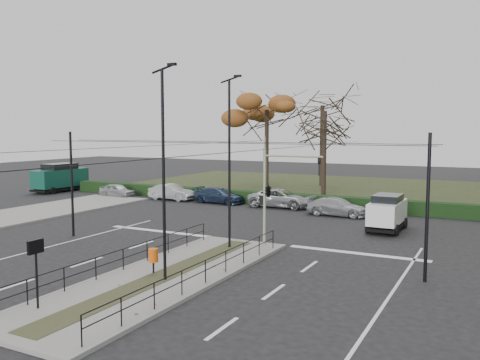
{
  "coord_description": "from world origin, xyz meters",
  "views": [
    {
      "loc": [
        12.1,
        -19.18,
        6.12
      ],
      "look_at": [
        -0.82,
        5.93,
        3.3
      ],
      "focal_mm": 38.0,
      "sensor_mm": 36.0,
      "label": 1
    }
  ],
  "objects_px": {
    "traffic_light": "(270,189)",
    "litter_bin": "(153,256)",
    "bare_tree_center": "(322,111)",
    "parked_car_third": "(219,195)",
    "parked_car_fourth": "(281,198)",
    "rust_tree": "(267,110)",
    "parked_car_fifth": "(337,207)",
    "parked_car_first": "(117,190)",
    "streetlamp_median_near": "(164,172)",
    "green_van": "(60,177)",
    "info_panel": "(36,255)",
    "streetlamp_median_far": "(230,161)",
    "parked_car_second": "(172,192)",
    "white_van": "(387,212)",
    "bare_tree_near": "(325,117)"
  },
  "relations": [
    {
      "from": "traffic_light",
      "to": "bare_tree_center",
      "type": "distance_m",
      "value": 29.68
    },
    {
      "from": "white_van",
      "to": "bare_tree_near",
      "type": "distance_m",
      "value": 16.87
    },
    {
      "from": "litter_bin",
      "to": "green_van",
      "type": "height_order",
      "value": "green_van"
    },
    {
      "from": "bare_tree_center",
      "to": "bare_tree_near",
      "type": "bearing_deg",
      "value": -70.56
    },
    {
      "from": "litter_bin",
      "to": "bare_tree_center",
      "type": "relative_size",
      "value": 0.09
    },
    {
      "from": "info_panel",
      "to": "streetlamp_median_near",
      "type": "distance_m",
      "value": 5.58
    },
    {
      "from": "traffic_light",
      "to": "bare_tree_near",
      "type": "relative_size",
      "value": 0.49
    },
    {
      "from": "litter_bin",
      "to": "green_van",
      "type": "xyz_separation_m",
      "value": [
        -25.95,
        19.48,
        0.55
      ]
    },
    {
      "from": "litter_bin",
      "to": "info_panel",
      "type": "xyz_separation_m",
      "value": [
        -0.92,
        -5.17,
        1.09
      ]
    },
    {
      "from": "parked_car_second",
      "to": "parked_car_fourth",
      "type": "xyz_separation_m",
      "value": [
        10.09,
        0.51,
        0.03
      ]
    },
    {
      "from": "white_van",
      "to": "parked_car_third",
      "type": "bearing_deg",
      "value": 159.99
    },
    {
      "from": "info_panel",
      "to": "litter_bin",
      "type": "bearing_deg",
      "value": 79.89
    },
    {
      "from": "parked_car_first",
      "to": "green_van",
      "type": "bearing_deg",
      "value": 88.81
    },
    {
      "from": "streetlamp_median_near",
      "to": "streetlamp_median_far",
      "type": "relative_size",
      "value": 0.98
    },
    {
      "from": "parked_car_second",
      "to": "parked_car_fifth",
      "type": "height_order",
      "value": "parked_car_second"
    },
    {
      "from": "info_panel",
      "to": "parked_car_second",
      "type": "bearing_deg",
      "value": 115.45
    },
    {
      "from": "parked_car_fifth",
      "to": "parked_car_first",
      "type": "bearing_deg",
      "value": 89.75
    },
    {
      "from": "litter_bin",
      "to": "parked_car_fifth",
      "type": "relative_size",
      "value": 0.24
    },
    {
      "from": "streetlamp_median_near",
      "to": "rust_tree",
      "type": "distance_m",
      "value": 35.47
    },
    {
      "from": "streetlamp_median_near",
      "to": "bare_tree_center",
      "type": "relative_size",
      "value": 0.75
    },
    {
      "from": "parked_car_second",
      "to": "streetlamp_median_far",
      "type": "bearing_deg",
      "value": -134.92
    },
    {
      "from": "info_panel",
      "to": "parked_car_third",
      "type": "bearing_deg",
      "value": 106.01
    },
    {
      "from": "rust_tree",
      "to": "traffic_light",
      "type": "bearing_deg",
      "value": -65.45
    },
    {
      "from": "parked_car_first",
      "to": "parked_car_third",
      "type": "distance_m",
      "value": 10.12
    },
    {
      "from": "streetlamp_median_far",
      "to": "bare_tree_near",
      "type": "xyz_separation_m",
      "value": [
        -2.21,
        22.11,
        2.68
      ]
    },
    {
      "from": "litter_bin",
      "to": "streetlamp_median_far",
      "type": "relative_size",
      "value": 0.12
    },
    {
      "from": "streetlamp_median_far",
      "to": "bare_tree_near",
      "type": "distance_m",
      "value": 22.38
    },
    {
      "from": "parked_car_fourth",
      "to": "parked_car_fifth",
      "type": "distance_m",
      "value": 5.38
    },
    {
      "from": "streetlamp_median_far",
      "to": "green_van",
      "type": "xyz_separation_m",
      "value": [
        -26.55,
        13.88,
        -3.1
      ]
    },
    {
      "from": "traffic_light",
      "to": "parked_car_third",
      "type": "distance_m",
      "value": 16.61
    },
    {
      "from": "litter_bin",
      "to": "green_van",
      "type": "bearing_deg",
      "value": 143.11
    },
    {
      "from": "traffic_light",
      "to": "bare_tree_center",
      "type": "bearing_deg",
      "value": 102.96
    },
    {
      "from": "litter_bin",
      "to": "bare_tree_center",
      "type": "height_order",
      "value": "bare_tree_center"
    },
    {
      "from": "bare_tree_center",
      "to": "parked_car_third",
      "type": "bearing_deg",
      "value": -103.34
    },
    {
      "from": "traffic_light",
      "to": "streetlamp_median_near",
      "type": "relative_size",
      "value": 0.59
    },
    {
      "from": "traffic_light",
      "to": "parked_car_first",
      "type": "xyz_separation_m",
      "value": [
        -20.37,
        11.85,
        -2.46
      ]
    },
    {
      "from": "litter_bin",
      "to": "parked_car_fifth",
      "type": "height_order",
      "value": "parked_car_fifth"
    },
    {
      "from": "litter_bin",
      "to": "parked_car_fifth",
      "type": "xyz_separation_m",
      "value": [
        2.51,
        18.2,
        -0.24
      ]
    },
    {
      "from": "rust_tree",
      "to": "bare_tree_center",
      "type": "bearing_deg",
      "value": 23.97
    },
    {
      "from": "traffic_light",
      "to": "parked_car_fifth",
      "type": "xyz_separation_m",
      "value": [
        0.29,
        11.27,
        -2.43
      ]
    },
    {
      "from": "streetlamp_median_far",
      "to": "parked_car_fourth",
      "type": "bearing_deg",
      "value": 102.4
    },
    {
      "from": "parked_car_second",
      "to": "bare_tree_near",
      "type": "relative_size",
      "value": 0.41
    },
    {
      "from": "info_panel",
      "to": "parked_car_third",
      "type": "relative_size",
      "value": 0.53
    },
    {
      "from": "white_van",
      "to": "rust_tree",
      "type": "height_order",
      "value": "rust_tree"
    },
    {
      "from": "streetlamp_median_near",
      "to": "rust_tree",
      "type": "bearing_deg",
      "value": 107.68
    },
    {
      "from": "traffic_light",
      "to": "litter_bin",
      "type": "distance_m",
      "value": 7.6
    },
    {
      "from": "parked_car_second",
      "to": "rust_tree",
      "type": "distance_m",
      "value": 15.8
    },
    {
      "from": "traffic_light",
      "to": "streetlamp_median_near",
      "type": "bearing_deg",
      "value": -99.29
    },
    {
      "from": "streetlamp_median_near",
      "to": "white_van",
      "type": "bearing_deg",
      "value": 68.96
    },
    {
      "from": "parked_car_fourth",
      "to": "rust_tree",
      "type": "height_order",
      "value": "rust_tree"
    }
  ]
}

